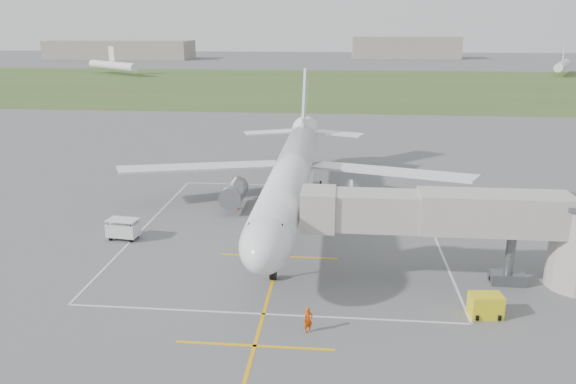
# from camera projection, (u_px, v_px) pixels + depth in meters

# --- Properties ---
(ground) EXTENTS (700.00, 700.00, 0.00)m
(ground) POSITION_uv_depth(u_px,v_px,m) (290.00, 218.00, 57.70)
(ground) COLOR #535355
(ground) RESTS_ON ground
(grass_strip) EXTENTS (700.00, 120.00, 0.02)m
(grass_strip) POSITION_uv_depth(u_px,v_px,m) (327.00, 85.00, 181.60)
(grass_strip) COLOR #415525
(grass_strip) RESTS_ON ground
(apron_markings) EXTENTS (28.20, 60.00, 0.01)m
(apron_markings) POSITION_uv_depth(u_px,v_px,m) (284.00, 239.00, 52.15)
(apron_markings) COLOR #F0AA0E
(apron_markings) RESTS_ON ground
(airliner) EXTENTS (38.93, 46.75, 13.52)m
(airliner) POSITION_uv_depth(u_px,v_px,m) (291.00, 175.00, 57.15)
(airliner) COLOR white
(airliner) RESTS_ON ground
(jet_bridge) EXTENTS (23.40, 5.00, 7.20)m
(jet_bridge) POSITION_uv_depth(u_px,v_px,m) (482.00, 225.00, 42.02)
(jet_bridge) COLOR #ACA49B
(jet_bridge) RESTS_ON ground
(gpu_unit) EXTENTS (2.28, 1.71, 1.61)m
(gpu_unit) POSITION_uv_depth(u_px,v_px,m) (486.00, 306.00, 38.14)
(gpu_unit) COLOR yellow
(gpu_unit) RESTS_ON ground
(baggage_cart) EXTENTS (2.94, 1.97, 1.93)m
(baggage_cart) POSITION_uv_depth(u_px,v_px,m) (123.00, 229.00, 51.81)
(baggage_cart) COLOR silver
(baggage_cart) RESTS_ON ground
(ramp_worker_nose) EXTENTS (0.76, 0.67, 1.74)m
(ramp_worker_nose) POSITION_uv_depth(u_px,v_px,m) (308.00, 320.00, 36.14)
(ramp_worker_nose) COLOR #D94406
(ramp_worker_nose) RESTS_ON ground
(ramp_worker_wing) EXTENTS (1.05, 1.01, 1.71)m
(ramp_worker_wing) POSITION_uv_depth(u_px,v_px,m) (237.00, 201.00, 60.33)
(ramp_worker_wing) COLOR orange
(ramp_worker_wing) RESTS_ON ground
(distant_hangars) EXTENTS (345.00, 49.00, 12.00)m
(distant_hangars) POSITION_uv_depth(u_px,v_px,m) (305.00, 50.00, 310.44)
(distant_hangars) COLOR gray
(distant_hangars) RESTS_ON ground
(distant_aircraft) EXTENTS (195.63, 45.25, 8.85)m
(distant_aircraft) POSITION_uv_depth(u_px,v_px,m) (339.00, 65.00, 217.72)
(distant_aircraft) COLOR white
(distant_aircraft) RESTS_ON ground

